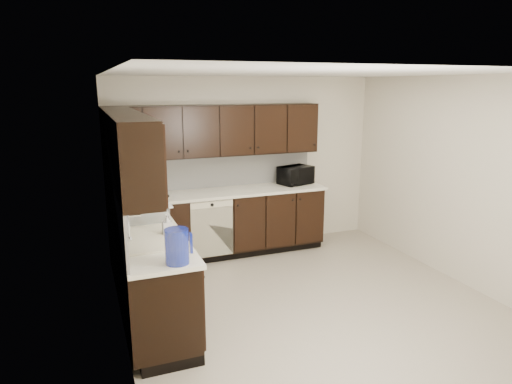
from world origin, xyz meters
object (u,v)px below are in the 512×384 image
toaster_oven (126,189)px  blue_pitcher (177,246)px  sink (153,245)px  storage_bin (148,213)px  microwave (296,175)px

toaster_oven → blue_pitcher: 2.48m
sink → blue_pitcher: blue_pitcher is taller
storage_bin → sink: bearing=-94.7°
microwave → toaster_oven: bearing=161.2°
blue_pitcher → sink: bearing=114.3°
sink → storage_bin: sink is taller
storage_bin → microwave: bearing=26.3°
microwave → sink: bearing=-161.6°
toaster_oven → microwave: bearing=-9.4°
sink → toaster_oven: bearing=92.2°
microwave → blue_pitcher: (-2.27, -2.44, 0.02)m
microwave → toaster_oven: 2.44m
sink → microwave: size_ratio=1.71×
microwave → blue_pitcher: bearing=-151.0°
storage_bin → blue_pitcher: blue_pitcher is taller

